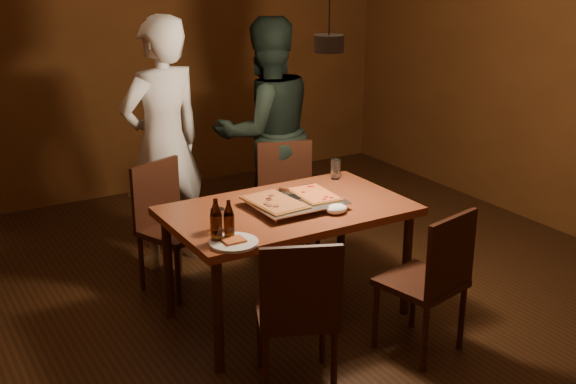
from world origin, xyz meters
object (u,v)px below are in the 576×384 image
chair_near_right (434,270)px  pendant_lamp (329,42)px  chair_near_left (298,302)px  beer_bottle_b (229,220)px  dining_table (288,218)px  chair_far_left (168,214)px  beer_bottle_a (216,221)px  chair_far_right (287,191)px  pizza_tray (295,203)px  plate_slice (234,242)px  diner_dark (266,132)px  diner_white (163,144)px

chair_near_right → pendant_lamp: (-0.24, 0.76, 1.22)m
chair_near_left → pendant_lamp: (0.63, 0.69, 1.22)m
beer_bottle_b → chair_near_left: bearing=-72.4°
dining_table → beer_bottle_b: size_ratio=6.58×
dining_table → chair_near_right: 0.97m
chair_far_left → pendant_lamp: size_ratio=0.50×
chair_near_right → beer_bottle_a: size_ratio=2.00×
dining_table → chair_far_right: size_ratio=2.80×
chair_near_left → pizza_tray: 0.89m
beer_bottle_a → dining_table: bearing=24.4°
chair_far_right → pizza_tray: size_ratio=0.97×
beer_bottle_a → pendant_lamp: size_ratio=0.23×
dining_table → plate_slice: 0.66m
chair_near_right → beer_bottle_a: bearing=141.2°
chair_far_left → plate_slice: (-0.06, -1.16, 0.22)m
chair_far_right → beer_bottle_b: bearing=66.6°
chair_near_right → diner_dark: 2.08m
dining_table → beer_bottle_b: bearing=-152.6°
chair_far_left → pizza_tray: size_ratio=0.99×
chair_far_right → diner_dark: 0.54m
beer_bottle_a → diner_dark: 1.89m
pizza_tray → diner_white: 1.28m
dining_table → diner_white: (-0.35, 1.20, 0.25)m
beer_bottle_a → diner_white: bearing=79.5°
chair_far_right → dining_table: bearing=79.2°
chair_far_left → pizza_tray: 1.01m
chair_near_right → beer_bottle_b: beer_bottle_b is taller
beer_bottle_a → plate_slice: size_ratio=0.92×
beer_bottle_a → chair_near_right: bearing=-26.5°
chair_near_left → plate_slice: size_ratio=2.03×
chair_near_right → pizza_tray: chair_near_right is taller
diner_white → pendant_lamp: size_ratio=1.69×
chair_near_right → beer_bottle_b: size_ratio=2.19×
beer_bottle_b → pendant_lamp: size_ratio=0.21×
plate_slice → chair_far_left: bearing=86.9°
beer_bottle_a → pendant_lamp: bearing=13.9°
chair_near_right → diner_white: diner_white is taller
chair_near_left → beer_bottle_b: 0.60m
chair_near_left → dining_table: bearing=86.4°
chair_far_right → diner_white: size_ratio=0.29×
beer_bottle_a → diner_dark: diner_dark is taller
chair_far_left → pizza_tray: (0.53, -0.83, 0.24)m
chair_far_right → pendant_lamp: 1.53m
beer_bottle_a → pendant_lamp: pendant_lamp is taller
chair_near_left → pendant_lamp: pendant_lamp is taller
chair_far_right → beer_bottle_b: size_ratio=2.35×
chair_far_right → beer_bottle_a: bearing=64.5°
dining_table → pizza_tray: bearing=-27.5°
chair_far_right → chair_near_right: same height
chair_near_right → diner_dark: size_ratio=0.28×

